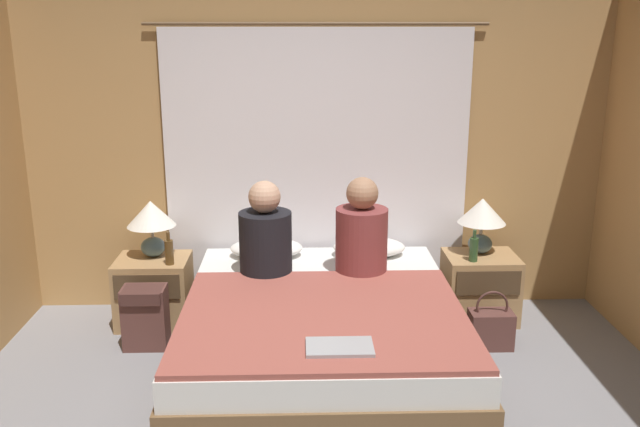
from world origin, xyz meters
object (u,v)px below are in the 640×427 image
pillow_left (266,248)px  beer_bottle_on_right_stand (474,249)px  pillow_right (369,247)px  bed (322,336)px  backpack_on_floor (145,314)px  nightstand_right (480,287)px  handbag_on_floor (491,328)px  person_left_in_bed (265,237)px  person_right_in_bed (362,234)px  nightstand_left (154,291)px  lamp_left (151,219)px  laptop_on_bed (340,347)px  lamp_right (482,216)px  beer_bottle_on_left_stand (169,251)px

pillow_left → beer_bottle_on_right_stand: 1.45m
beer_bottle_on_right_stand → pillow_right: bearing=167.7°
bed → backpack_on_floor: bearing=162.5°
nightstand_right → handbag_on_floor: bearing=-94.9°
pillow_left → backpack_on_floor: bearing=-151.3°
beer_bottle_on_right_stand → backpack_on_floor: beer_bottle_on_right_stand is taller
person_left_in_bed → person_right_in_bed: bearing=0.0°
nightstand_left → lamp_left: bearing=90.0°
pillow_left → pillow_right: size_ratio=1.00×
person_right_in_bed → backpack_on_floor: person_right_in_bed is taller
nightstand_right → laptop_on_bed: size_ratio=1.50×
pillow_right → beer_bottle_on_right_stand: beer_bottle_on_right_stand is taller
person_right_in_bed → person_left_in_bed: bearing=180.0°
person_left_in_bed → lamp_left: bearing=154.8°
nightstand_left → handbag_on_floor: size_ratio=1.27×
person_left_in_bed → laptop_on_bed: bearing=-69.9°
pillow_left → bed: bearing=-65.3°
lamp_right → pillow_left: size_ratio=0.79×
pillow_left → beer_bottle_on_right_stand: beer_bottle_on_right_stand is taller
pillow_left → pillow_right: (0.73, 0.00, 0.00)m
nightstand_right → lamp_left: lamp_left is taller
nightstand_right → pillow_left: pillow_left is taller
pillow_left → person_left_in_bed: person_left_in_bed is taller
bed → person_right_in_bed: (0.28, 0.43, 0.51)m
lamp_right → handbag_on_floor: (-0.04, -0.52, -0.62)m
nightstand_right → backpack_on_floor: bearing=-170.6°
lamp_right → person_left_in_bed: person_left_in_bed is taller
pillow_right → person_left_in_bed: person_left_in_bed is taller
pillow_right → beer_bottle_on_left_stand: (-1.39, -0.16, 0.03)m
bed → pillow_left: 0.92m
bed → person_left_in_bed: bearing=129.3°
lamp_right → person_left_in_bed: size_ratio=0.64×
nightstand_right → beer_bottle_on_right_stand: (-0.09, -0.11, 0.33)m
nightstand_left → handbag_on_floor: 2.35m
laptop_on_bed → nightstand_left: bearing=130.2°
person_left_in_bed → pillow_left: bearing=92.1°
person_right_in_bed → beer_bottle_on_left_stand: bearing=170.9°
bed → laptop_on_bed: size_ratio=5.91×
person_left_in_bed → nightstand_right: bearing=11.9°
pillow_left → laptop_on_bed: (0.43, -1.51, -0.02)m
pillow_left → lamp_left: bearing=178.5°
nightstand_right → person_left_in_bed: 1.63m
bed → laptop_on_bed: 0.77m
bed → person_left_in_bed: size_ratio=3.15×
pillow_right → beer_bottle_on_left_stand: bearing=-173.6°
pillow_right → person_left_in_bed: 0.83m
bed → nightstand_left: bearing=147.4°
handbag_on_floor → backpack_on_floor: bearing=178.2°
bed → laptop_on_bed: laptop_on_bed is taller
backpack_on_floor → nightstand_right: bearing=9.4°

